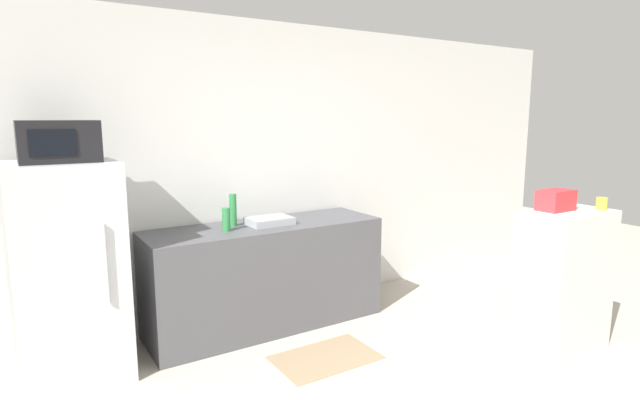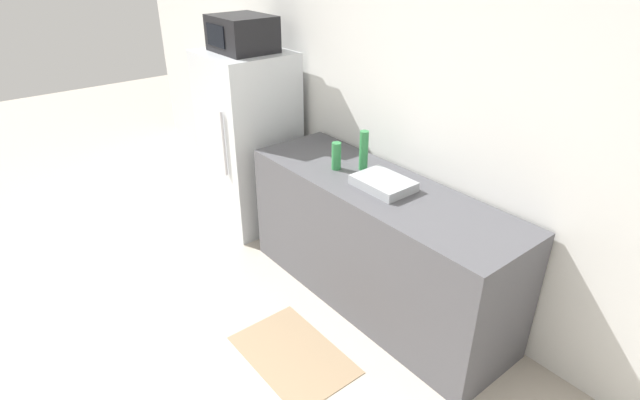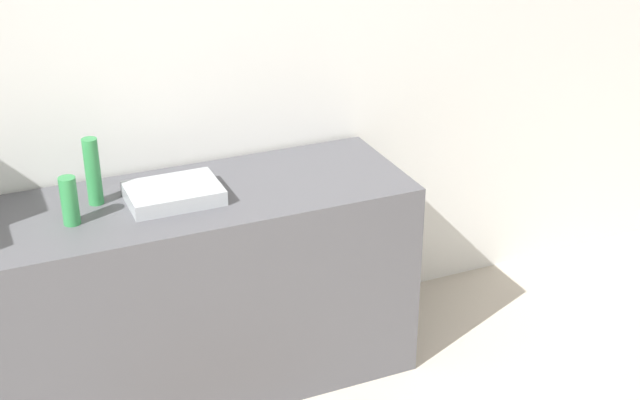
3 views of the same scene
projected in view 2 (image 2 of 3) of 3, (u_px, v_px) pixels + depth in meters
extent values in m
cube|color=silver|center=(415.00, 108.00, 3.22)|extent=(8.00, 0.06, 2.60)
cube|color=silver|center=(250.00, 141.00, 4.22)|extent=(0.67, 0.65, 1.49)
cylinder|color=#B7B7BC|center=(224.00, 144.00, 3.85)|extent=(0.02, 0.02, 0.52)
cube|color=black|center=(242.00, 34.00, 3.81)|extent=(0.47, 0.40, 0.27)
cube|color=black|center=(215.00, 36.00, 3.73)|extent=(0.26, 0.01, 0.16)
cube|color=#4C4C51|center=(376.00, 244.00, 3.36)|extent=(2.00, 0.63, 0.89)
cube|color=#9EA3A8|center=(383.00, 183.00, 3.11)|extent=(0.36, 0.26, 0.06)
cylinder|color=#2D7F42|center=(364.00, 150.00, 3.31)|extent=(0.06, 0.06, 0.27)
cylinder|color=#2D7F42|center=(336.00, 156.00, 3.33)|extent=(0.06, 0.06, 0.19)
cube|color=#937A5B|center=(293.00, 354.00, 3.06)|extent=(0.77, 0.49, 0.01)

